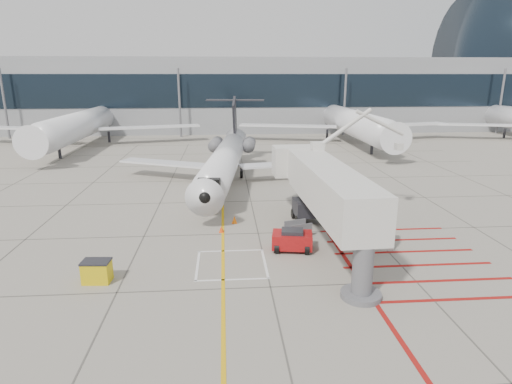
{
  "coord_description": "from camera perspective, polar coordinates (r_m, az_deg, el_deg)",
  "views": [
    {
      "loc": [
        -2.33,
        -24.4,
        10.89
      ],
      "look_at": [
        0.0,
        6.0,
        2.5
      ],
      "focal_mm": 30.0,
      "sensor_mm": 36.0,
      "label": 1
    }
  ],
  "objects": [
    {
      "name": "cone_side",
      "position": [
        32.49,
        -2.9,
        -3.7
      ],
      "size": [
        0.4,
        0.4,
        0.56
      ],
      "primitive_type": "cone",
      "color": "orange",
      "rests_on": "ground_plane"
    },
    {
      "name": "baggage_cart",
      "position": [
        30.02,
        5.62,
        -4.88
      ],
      "size": [
        1.91,
        1.5,
        1.06
      ],
      "primitive_type": null,
      "rotation": [
        0.0,
        0.0,
        0.3
      ],
      "color": "#5C5D62",
      "rests_on": "ground_plane"
    },
    {
      "name": "bg_aircraft_c",
      "position": [
        73.59,
        12.34,
        11.26
      ],
      "size": [
        36.22,
        40.25,
        12.07
      ],
      "primitive_type": null,
      "color": "silver",
      "rests_on": "ground_plane"
    },
    {
      "name": "terminal_building",
      "position": [
        95.28,
        3.14,
        13.02
      ],
      "size": [
        180.0,
        28.0,
        14.0
      ],
      "primitive_type": "cube",
      "color": "gray",
      "rests_on": "ground_plane"
    },
    {
      "name": "bg_aircraft_b",
      "position": [
        73.9,
        -22.02,
        10.5
      ],
      "size": [
        36.03,
        40.04,
        12.01
      ],
      "primitive_type": null,
      "color": "silver",
      "rests_on": "ground_plane"
    },
    {
      "name": "spill_bin",
      "position": [
        25.03,
        -20.46,
        -9.87
      ],
      "size": [
        1.51,
        1.06,
        1.25
      ],
      "primitive_type": null,
      "rotation": [
        0.0,
        0.0,
        -0.07
      ],
      "color": "gold",
      "rests_on": "ground_plane"
    },
    {
      "name": "regional_jet",
      "position": [
        40.9,
        -4.58,
        5.67
      ],
      "size": [
        27.68,
        33.28,
        8.05
      ],
      "primitive_type": null,
      "rotation": [
        0.0,
        0.0,
        -0.11
      ],
      "color": "white",
      "rests_on": "ground_plane"
    },
    {
      "name": "pushback_tug",
      "position": [
        27.54,
        4.85,
        -6.31
      ],
      "size": [
        2.76,
        1.98,
        1.47
      ],
      "primitive_type": null,
      "rotation": [
        0.0,
        0.0,
        -0.17
      ],
      "color": "#A20F11",
      "rests_on": "ground_plane"
    },
    {
      "name": "jet_bridge",
      "position": [
        26.92,
        9.86,
        -0.65
      ],
      "size": [
        9.11,
        18.1,
        7.12
      ],
      "primitive_type": null,
      "rotation": [
        0.0,
        0.0,
        0.04
      ],
      "color": "silver",
      "rests_on": "ground_plane"
    },
    {
      "name": "ground_power_unit",
      "position": [
        29.15,
        15.55,
        -5.11
      ],
      "size": [
        2.78,
        2.17,
        1.93
      ],
      "primitive_type": null,
      "rotation": [
        0.0,
        0.0,
        -0.35
      ],
      "color": "beige",
      "rests_on": "ground_plane"
    },
    {
      "name": "cone_nose",
      "position": [
        30.73,
        -4.64,
        -4.93
      ],
      "size": [
        0.35,
        0.35,
        0.49
      ],
      "primitive_type": "cone",
      "color": "#ED440C",
      "rests_on": "ground_plane"
    },
    {
      "name": "terminal_glass_band",
      "position": [
        81.34,
        4.46,
        13.3
      ],
      "size": [
        180.0,
        0.1,
        6.0
      ],
      "primitive_type": "cube",
      "color": "black",
      "rests_on": "ground_plane"
    },
    {
      "name": "ground_plane",
      "position": [
        26.82,
        0.99,
        -8.57
      ],
      "size": [
        260.0,
        260.0,
        0.0
      ],
      "primitive_type": "plane",
      "color": "gray",
      "rests_on": "ground"
    }
  ]
}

